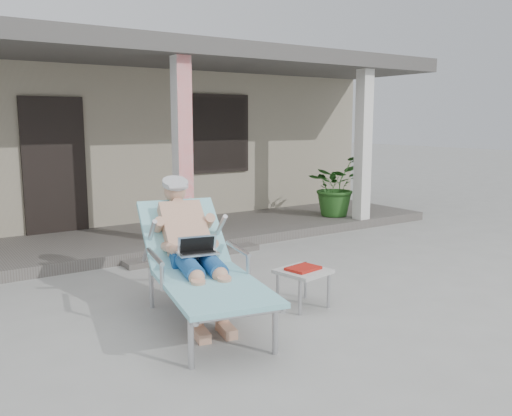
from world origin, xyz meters
TOP-DOWN VIEW (x-y plane):
  - ground at (0.00, 0.00)m, footprint 60.00×60.00m
  - house at (0.00, 6.50)m, footprint 10.40×5.40m
  - porch_deck at (0.00, 3.00)m, footprint 10.00×2.00m
  - porch_overhang at (0.00, 2.95)m, footprint 10.00×2.30m
  - porch_step at (0.00, 1.85)m, footprint 2.00×0.30m
  - lounger at (-1.05, -0.22)m, footprint 1.21×2.23m
  - side_table at (-0.00, -0.56)m, footprint 0.54×0.54m
  - potted_palm at (3.34, 2.68)m, footprint 1.25×1.17m

SIDE VIEW (x-z plane):
  - ground at x=0.00m, z-range 0.00..0.00m
  - porch_step at x=0.00m, z-range 0.00..0.07m
  - porch_deck at x=0.00m, z-range 0.00..0.15m
  - side_table at x=0.00m, z-range 0.14..0.56m
  - potted_palm at x=3.34m, z-range 0.15..1.26m
  - lounger at x=-1.05m, z-range 0.16..1.56m
  - house at x=0.00m, z-range 0.02..3.32m
  - porch_overhang at x=0.00m, z-range 1.36..4.21m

